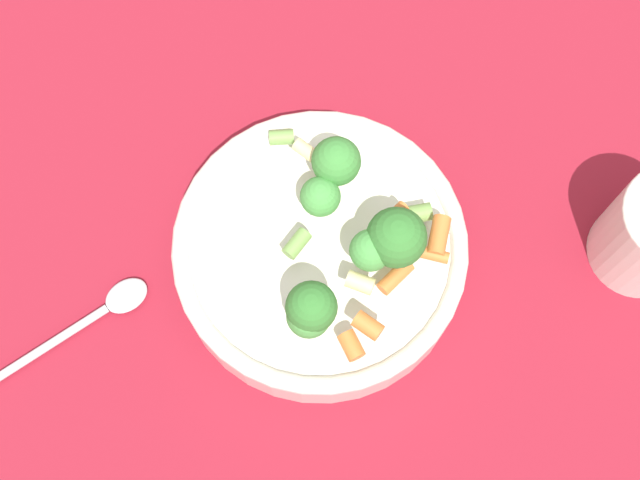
% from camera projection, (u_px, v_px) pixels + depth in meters
% --- Properties ---
extents(ground_plane, '(3.00, 3.00, 0.00)m').
position_uv_depth(ground_plane, '(320.00, 263.00, 0.73)').
color(ground_plane, maroon).
extents(bowl, '(0.23, 0.23, 0.05)m').
position_uv_depth(bowl, '(320.00, 253.00, 0.71)').
color(bowl, silver).
rests_on(bowl, ground_plane).
extents(pasta_salad, '(0.19, 0.14, 0.07)m').
position_uv_depth(pasta_salad, '(352.00, 240.00, 0.65)').
color(pasta_salad, '#8CB766').
rests_on(pasta_salad, bowl).
extents(spoon, '(0.08, 0.19, 0.01)m').
position_uv_depth(spoon, '(78.00, 327.00, 0.71)').
color(spoon, silver).
rests_on(spoon, ground_plane).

